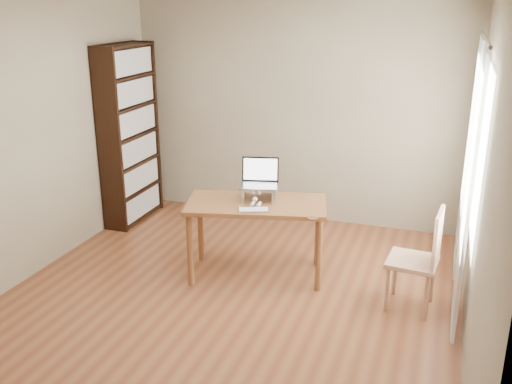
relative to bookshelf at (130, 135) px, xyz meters
The scene contains 10 objects.
room 2.43m from the bookshelf, 39.52° to the right, with size 4.04×4.54×2.64m.
bookshelf is the anchor object (origin of this frame).
curtains 3.83m from the bookshelf, 11.30° to the right, with size 0.03×1.90×2.25m.
desk 2.17m from the bookshelf, 26.31° to the right, with size 1.43×0.95×0.75m.
laptop_stand 2.11m from the bookshelf, 24.35° to the right, with size 0.32×0.25×0.13m.
laptop 2.07m from the bookshelf, 22.77° to the right, with size 0.40×0.37×0.25m.
keyboard 2.30m from the bookshelf, 30.71° to the right, with size 0.31×0.22×0.02m.
coaster 2.78m from the bookshelf, 24.95° to the right, with size 0.09×0.09×0.01m, color brown.
cat 2.10m from the bookshelf, 23.47° to the right, with size 0.25×0.48×0.16m.
chair 3.66m from the bookshelf, 17.63° to the right, with size 0.44×0.44×0.93m.
Camera 1 is at (1.73, -4.17, 2.58)m, focal length 40.00 mm.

